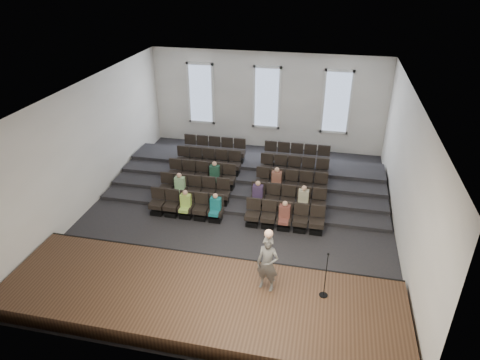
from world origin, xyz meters
name	(u,v)px	position (x,y,z in m)	size (l,w,h in m)	color
ground	(237,215)	(0.00, 0.00, 0.00)	(14.00, 14.00, 0.00)	#232326
ceiling	(237,91)	(0.00, 0.00, 5.01)	(12.00, 14.00, 0.02)	white
wall_back	(267,101)	(0.00, 7.02, 2.50)	(12.00, 0.04, 5.00)	white
wall_front	(171,284)	(0.00, -7.02, 2.50)	(12.00, 0.04, 5.00)	white
wall_left	(89,144)	(-6.02, 0.00, 2.50)	(0.04, 14.00, 5.00)	white
wall_right	(407,173)	(6.02, 0.00, 2.50)	(0.04, 14.00, 5.00)	white
stage	(200,299)	(0.00, -5.10, 0.25)	(11.80, 3.60, 0.50)	#49301F
stage_lip	(215,261)	(0.00, -3.33, 0.25)	(11.80, 0.06, 0.52)	black
risers	(252,175)	(0.00, 3.17, 0.20)	(11.80, 4.80, 0.60)	#232326
seating_rows	(245,182)	(0.00, 1.54, 0.68)	(6.80, 4.70, 1.67)	black
windows	(267,98)	(0.00, 6.95, 2.70)	(8.44, 0.10, 3.24)	white
audience	(239,193)	(0.00, 0.32, 0.81)	(5.45, 2.64, 1.10)	#A3D053
speaker	(268,264)	(1.88, -4.47, 1.38)	(0.64, 0.42, 1.77)	#565552
mic_stand	(325,283)	(3.52, -4.45, 0.95)	(0.25, 0.25, 1.51)	black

